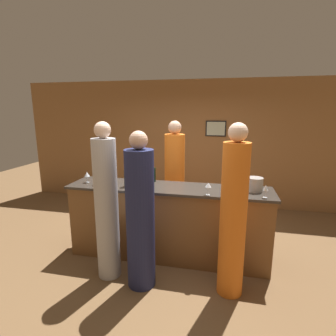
{
  "coord_description": "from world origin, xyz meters",
  "views": [
    {
      "loc": [
        0.76,
        -3.49,
        2.13
      ],
      "look_at": [
        -0.02,
        0.1,
        1.33
      ],
      "focal_mm": 28.0,
      "sensor_mm": 36.0,
      "label": 1
    }
  ],
  "objects": [
    {
      "name": "wine_glass_4",
      "position": [
        -1.23,
        -0.04,
        1.2
      ],
      "size": [
        0.08,
        0.08,
        0.16
      ],
      "color": "silver",
      "rests_on": "bar_counter"
    },
    {
      "name": "bar_counter",
      "position": [
        0.0,
        0.0,
        0.54
      ],
      "size": [
        2.9,
        0.63,
        1.08
      ],
      "color": "brown",
      "rests_on": "ground_plane"
    },
    {
      "name": "wine_bottle_2",
      "position": [
        -0.41,
        -0.16,
        1.18
      ],
      "size": [
        0.07,
        0.07,
        0.27
      ],
      "color": "black",
      "rests_on": "bar_counter"
    },
    {
      "name": "ice_bucket",
      "position": [
        1.18,
        0.05,
        1.17
      ],
      "size": [
        0.21,
        0.21,
        0.19
      ],
      "color": "#9E9993",
      "rests_on": "bar_counter"
    },
    {
      "name": "wine_bottle_0",
      "position": [
        -0.28,
        0.23,
        1.19
      ],
      "size": [
        0.08,
        0.08,
        0.28
      ],
      "color": "black",
      "rests_on": "bar_counter"
    },
    {
      "name": "guest_2",
      "position": [
        -0.18,
        -0.71,
        0.9
      ],
      "size": [
        0.34,
        0.34,
        1.92
      ],
      "color": "#1E234C",
      "rests_on": "ground_plane"
    },
    {
      "name": "back_wall",
      "position": [
        0.0,
        2.41,
        1.4
      ],
      "size": [
        8.0,
        0.08,
        2.8
      ],
      "color": "olive",
      "rests_on": "ground_plane"
    },
    {
      "name": "ground_plane",
      "position": [
        0.0,
        0.0,
        0.0
      ],
      "size": [
        14.0,
        14.0,
        0.0
      ],
      "primitive_type": "plane",
      "color": "brown"
    },
    {
      "name": "wine_glass_0",
      "position": [
        1.28,
        -0.22,
        1.2
      ],
      "size": [
        0.06,
        0.06,
        0.17
      ],
      "color": "silver",
      "rests_on": "bar_counter"
    },
    {
      "name": "guest_1",
      "position": [
        -0.66,
        -0.62,
        0.95
      ],
      "size": [
        0.29,
        0.29,
        2.01
      ],
      "color": "#B2B2B7",
      "rests_on": "ground_plane"
    },
    {
      "name": "wine_glass_3",
      "position": [
        -1.03,
        -0.14,
        1.19
      ],
      "size": [
        0.08,
        0.08,
        0.14
      ],
      "color": "silver",
      "rests_on": "bar_counter"
    },
    {
      "name": "guest_0",
      "position": [
        0.89,
        -0.62,
        0.96
      ],
      "size": [
        0.3,
        0.3,
        2.01
      ],
      "color": "orange",
      "rests_on": "ground_plane"
    },
    {
      "name": "wine_bottle_1",
      "position": [
        -0.58,
        -0.1,
        1.2
      ],
      "size": [
        0.08,
        0.08,
        0.31
      ],
      "color": "black",
      "rests_on": "bar_counter"
    },
    {
      "name": "bartender",
      "position": [
        -0.06,
        0.79,
        0.93
      ],
      "size": [
        0.34,
        0.34,
        1.97
      ],
      "rotation": [
        0.0,
        0.0,
        3.14
      ],
      "color": "orange",
      "rests_on": "ground_plane"
    },
    {
      "name": "wine_glass_2",
      "position": [
        -0.88,
        -0.1,
        1.2
      ],
      "size": [
        0.08,
        0.08,
        0.16
      ],
      "color": "silver",
      "rests_on": "bar_counter"
    },
    {
      "name": "wine_glass_1",
      "position": [
        0.58,
        -0.26,
        1.21
      ],
      "size": [
        0.08,
        0.08,
        0.16
      ],
      "color": "silver",
      "rests_on": "bar_counter"
    }
  ]
}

